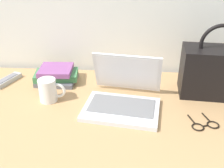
{
  "coord_description": "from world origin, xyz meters",
  "views": [
    {
      "loc": [
        0.1,
        -0.92,
        0.64
      ],
      "look_at": [
        0.04,
        0.0,
        0.15
      ],
      "focal_mm": 41.69,
      "sensor_mm": 36.0,
      "label": 1
    }
  ],
  "objects_px": {
    "book_stack": "(56,75)",
    "coffee_mug": "(49,90)",
    "laptop": "(123,96)",
    "handbag": "(216,71)",
    "remote_control_near": "(7,80)",
    "eyeglasses": "(205,125)"
  },
  "relations": [
    {
      "from": "laptop",
      "to": "handbag",
      "type": "bearing_deg",
      "value": 17.12
    },
    {
      "from": "coffee_mug",
      "to": "remote_control_near",
      "type": "xyz_separation_m",
      "value": [
        -0.26,
        0.16,
        -0.04
      ]
    },
    {
      "from": "remote_control_near",
      "to": "book_stack",
      "type": "relative_size",
      "value": 0.75
    },
    {
      "from": "coffee_mug",
      "to": "remote_control_near",
      "type": "distance_m",
      "value": 0.31
    },
    {
      "from": "book_stack",
      "to": "eyeglasses",
      "type": "bearing_deg",
      "value": -26.43
    },
    {
      "from": "eyeglasses",
      "to": "handbag",
      "type": "bearing_deg",
      "value": 70.28
    },
    {
      "from": "coffee_mug",
      "to": "remote_control_near",
      "type": "bearing_deg",
      "value": 148.87
    },
    {
      "from": "eyeglasses",
      "to": "handbag",
      "type": "height_order",
      "value": "handbag"
    },
    {
      "from": "remote_control_near",
      "to": "eyeglasses",
      "type": "bearing_deg",
      "value": -18.56
    },
    {
      "from": "coffee_mug",
      "to": "handbag",
      "type": "distance_m",
      "value": 0.75
    },
    {
      "from": "remote_control_near",
      "to": "eyeglasses",
      "type": "relative_size",
      "value": 1.32
    },
    {
      "from": "book_stack",
      "to": "coffee_mug",
      "type": "bearing_deg",
      "value": -85.98
    },
    {
      "from": "laptop",
      "to": "book_stack",
      "type": "xyz_separation_m",
      "value": [
        -0.34,
        0.2,
        -0.01
      ]
    },
    {
      "from": "remote_control_near",
      "to": "book_stack",
      "type": "bearing_deg",
      "value": 5.28
    },
    {
      "from": "handbag",
      "to": "book_stack",
      "type": "bearing_deg",
      "value": 174.6
    },
    {
      "from": "coffee_mug",
      "to": "eyeglasses",
      "type": "relative_size",
      "value": 0.94
    },
    {
      "from": "laptop",
      "to": "eyeglasses",
      "type": "xyz_separation_m",
      "value": [
        0.32,
        -0.13,
        -0.04
      ]
    },
    {
      "from": "laptop",
      "to": "coffee_mug",
      "type": "xyz_separation_m",
      "value": [
        -0.33,
        0.02,
        0.01
      ]
    },
    {
      "from": "eyeglasses",
      "to": "book_stack",
      "type": "distance_m",
      "value": 0.74
    },
    {
      "from": "laptop",
      "to": "coffee_mug",
      "type": "height_order",
      "value": "laptop"
    },
    {
      "from": "laptop",
      "to": "remote_control_near",
      "type": "relative_size",
      "value": 2.08
    },
    {
      "from": "coffee_mug",
      "to": "handbag",
      "type": "height_order",
      "value": "handbag"
    }
  ]
}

